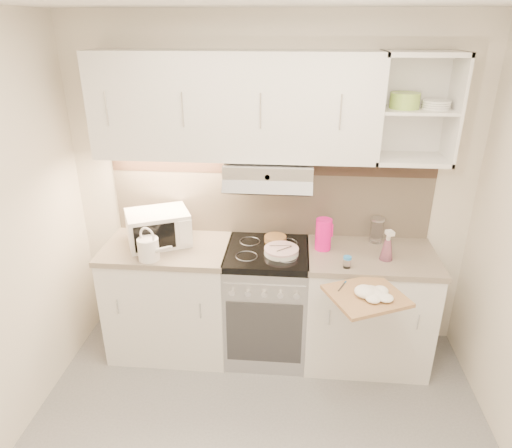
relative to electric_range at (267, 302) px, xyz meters
The scene contains 16 objects.
room_shell 1.39m from the electric_range, 89.81° to the right, with size 3.04×2.84×2.52m.
base_cabinet_left 0.75m from the electric_range, behind, with size 0.90×0.60×0.86m, color white.
worktop_left 0.86m from the electric_range, behind, with size 0.92×0.62×0.04m, color gray.
base_cabinet_right 0.75m from the electric_range, ahead, with size 0.90×0.60×0.86m, color white.
worktop_right 0.86m from the electric_range, ahead, with size 0.92×0.62×0.04m, color gray.
electric_range is the anchor object (origin of this frame).
microwave 1.00m from the electric_range, behind, with size 0.53×0.48×0.25m.
watering_can 0.99m from the electric_range, 164.39° to the right, with size 0.28×0.17×0.24m.
plate_stack 0.49m from the electric_range, 30.08° to the right, with size 0.25×0.25×0.05m.
bread_loaf 0.49m from the electric_range, 70.21° to the left, with size 0.17×0.17×0.04m, color #9D743F.
pink_pitcher 0.69m from the electric_range, ahead, with size 0.12×0.12×0.23m.
glass_jar 0.99m from the electric_range, 14.00° to the left, with size 0.10×0.10×0.19m.
spice_jar 0.77m from the electric_range, 21.84° to the right, with size 0.06×0.06×0.08m.
spray_bottle 1.00m from the electric_range, ahead, with size 0.09×0.09×0.24m.
cutting_board 0.93m from the electric_range, 39.00° to the right, with size 0.43×0.39×0.02m, color tan.
dish_towel 0.98m from the electric_range, 38.65° to the right, with size 0.24×0.20×0.06m, color silver, non-canonical shape.
Camera 1 is at (0.18, -1.85, 2.40)m, focal length 32.00 mm.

